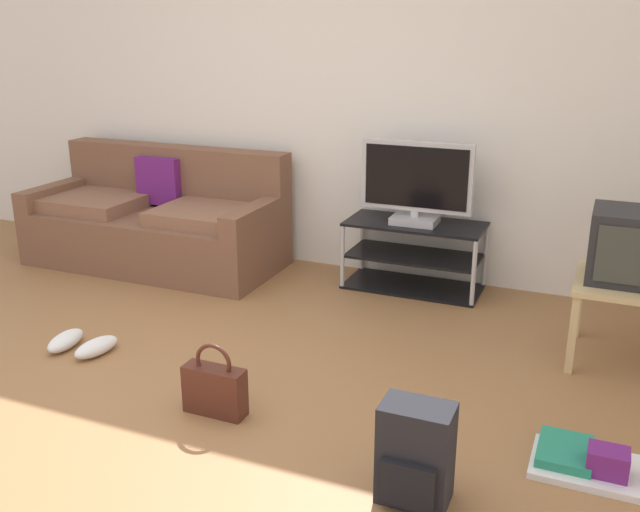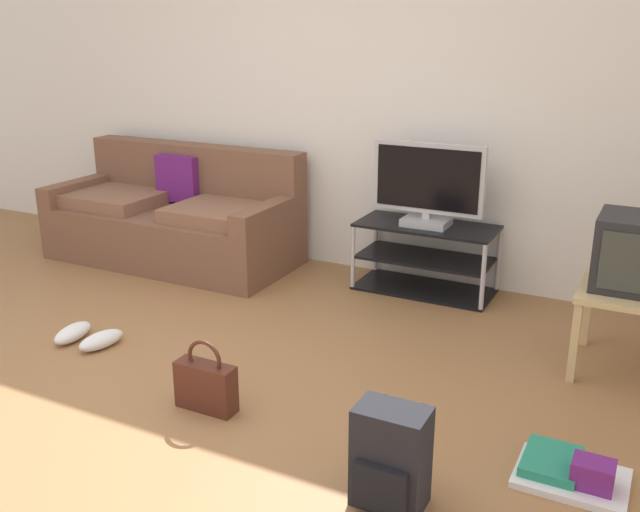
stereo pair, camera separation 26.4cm
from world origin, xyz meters
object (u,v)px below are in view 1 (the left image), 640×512
at_px(flat_tv, 416,184).
at_px(floor_tray, 585,461).
at_px(backpack, 415,454).
at_px(sneakers_pair, 81,344).
at_px(handbag, 215,388).
at_px(tv_stand, 414,256).
at_px(couch, 159,222).
at_px(side_table, 629,294).
at_px(crt_tv, 635,247).

distance_m(flat_tv, floor_tray, 2.26).
distance_m(backpack, sneakers_pair, 2.15).
bearing_deg(handbag, backpack, -13.87).
relative_size(flat_tv, backpack, 1.84).
bearing_deg(floor_tray, tv_stand, 124.68).
distance_m(flat_tv, backpack, 2.36).
relative_size(flat_tv, sneakers_pair, 1.99).
height_order(backpack, handbag, backpack).
relative_size(couch, side_table, 3.43).
bearing_deg(tv_stand, backpack, -74.19).
height_order(side_table, floor_tray, side_table).
bearing_deg(couch, flat_tv, 5.46).
bearing_deg(couch, floor_tray, -26.32).
bearing_deg(side_table, couch, 172.31).
bearing_deg(crt_tv, handbag, -142.51).
xyz_separation_m(side_table, backpack, (-0.71, -1.58, -0.19)).
relative_size(tv_stand, handbag, 2.59).
bearing_deg(floor_tray, side_table, 84.11).
xyz_separation_m(flat_tv, handbag, (-0.40, -1.96, -0.61)).
height_order(tv_stand, sneakers_pair, tv_stand).
relative_size(side_table, backpack, 1.36).
xyz_separation_m(crt_tv, backpack, (-0.71, -1.60, -0.45)).
distance_m(tv_stand, flat_tv, 0.51).
relative_size(tv_stand, flat_tv, 1.24).
xyz_separation_m(crt_tv, sneakers_pair, (-2.79, -1.06, -0.60)).
xyz_separation_m(handbag, sneakers_pair, (-1.04, 0.28, -0.09)).
height_order(side_table, backpack, side_table).
relative_size(tv_stand, floor_tray, 2.14).
xyz_separation_m(side_table, sneakers_pair, (-2.79, -1.05, -0.35)).
relative_size(tv_stand, crt_tv, 2.06).
xyz_separation_m(tv_stand, side_table, (1.35, -0.65, 0.16)).
height_order(couch, tv_stand, couch).
bearing_deg(couch, sneakers_pair, -71.35).
height_order(backpack, floor_tray, backpack).
bearing_deg(sneakers_pair, floor_tray, -1.73).
xyz_separation_m(couch, handbag, (1.54, -1.77, -0.19)).
bearing_deg(crt_tv, floor_tray, -95.80).
bearing_deg(sneakers_pair, backpack, -14.48).
bearing_deg(side_table, floor_tray, -95.89).
xyz_separation_m(tv_stand, backpack, (0.63, -2.23, -0.03)).
bearing_deg(sneakers_pair, crt_tv, 20.85).
bearing_deg(couch, handbag, -48.95).
height_order(flat_tv, floor_tray, flat_tv).
xyz_separation_m(flat_tv, side_table, (1.35, -0.63, -0.35)).
xyz_separation_m(tv_stand, handbag, (-0.40, -1.98, -0.10)).
bearing_deg(tv_stand, crt_tv, -25.29).
xyz_separation_m(couch, sneakers_pair, (0.50, -1.49, -0.27)).
relative_size(crt_tv, sneakers_pair, 1.19).
relative_size(flat_tv, handbag, 2.09).
relative_size(crt_tv, backpack, 1.11).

